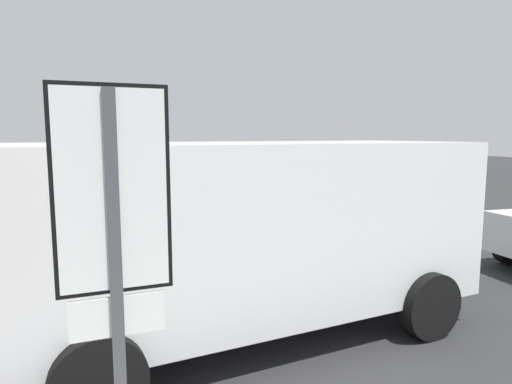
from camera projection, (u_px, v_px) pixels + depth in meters
The scene contains 4 objects.
ground_plane at pixel (55, 283), 6.90m from camera, with size 80.00×80.00×0.00m, color #2D2D30.
lane_marking_centre at pixel (241, 266), 7.78m from camera, with size 28.00×0.16×0.01m, color #E0D14C.
speed_limit_sign at pixel (115, 245), 2.11m from camera, with size 0.54×0.06×2.52m.
white_van at pixel (247, 226), 5.02m from camera, with size 5.44×2.88×2.20m.
Camera 1 is at (1.02, -7.29, 2.28)m, focal length 31.18 mm.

